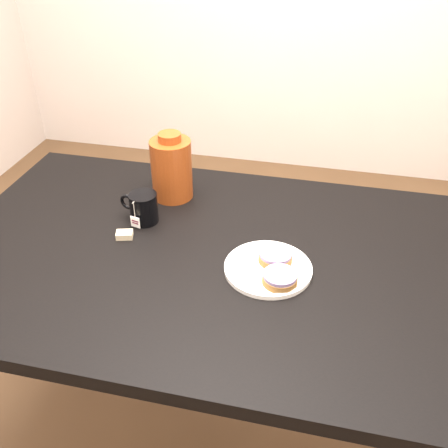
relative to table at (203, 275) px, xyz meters
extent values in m
plane|color=brown|center=(0.00, 0.00, -0.67)|extent=(4.00, 4.00, 0.00)
cube|color=black|center=(0.00, 0.00, 0.06)|extent=(1.40, 0.90, 0.04)
cylinder|color=black|center=(-0.64, 0.39, -0.31)|extent=(0.06, 0.06, 0.71)
cylinder|color=black|center=(0.64, 0.39, -0.31)|extent=(0.06, 0.06, 0.71)
cylinder|color=white|center=(0.18, -0.04, 0.09)|extent=(0.22, 0.22, 0.01)
torus|color=white|center=(0.18, -0.04, 0.10)|extent=(0.22, 0.22, 0.01)
cylinder|color=brown|center=(0.20, -0.01, 0.10)|extent=(0.09, 0.09, 0.02)
cylinder|color=gray|center=(0.20, -0.01, 0.12)|extent=(0.08, 0.08, 0.01)
cylinder|color=brown|center=(0.22, -0.09, 0.10)|extent=(0.12, 0.12, 0.02)
cylinder|color=gray|center=(0.22, -0.09, 0.12)|extent=(0.11, 0.11, 0.01)
cylinder|color=black|center=(-0.20, 0.10, 0.13)|extent=(0.10, 0.10, 0.09)
cylinder|color=black|center=(-0.20, 0.10, 0.16)|extent=(0.07, 0.07, 0.00)
torus|color=black|center=(-0.26, 0.12, 0.13)|extent=(0.05, 0.02, 0.05)
cylinder|color=beige|center=(-0.21, 0.06, 0.15)|extent=(0.00, 0.00, 0.05)
cube|color=white|center=(-0.21, 0.06, 0.11)|extent=(0.03, 0.01, 0.03)
cube|color=#C6B793|center=(-0.23, 0.01, 0.09)|extent=(0.05, 0.04, 0.02)
cylinder|color=#61230C|center=(-0.16, 0.26, 0.18)|extent=(0.15, 0.15, 0.19)
cylinder|color=#61230C|center=(-0.16, 0.26, 0.28)|extent=(0.07, 0.07, 0.02)
camera|label=1|loc=(0.29, -1.02, 0.90)|focal=40.00mm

